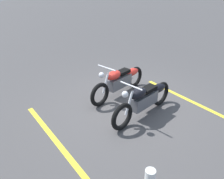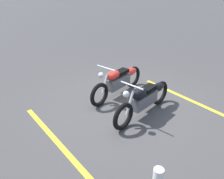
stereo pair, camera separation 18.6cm
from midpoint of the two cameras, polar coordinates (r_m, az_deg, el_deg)
name	(u,v)px [view 2 (the right image)]	position (r m, az deg, el deg)	size (l,w,h in m)	color
ground_plane	(128,105)	(6.47, 3.09, -3.76)	(60.00, 60.00, 0.00)	#474444
motorcycle_bright_foreground	(119,80)	(6.78, 0.87, 2.21)	(2.20, 0.76, 1.04)	black
motorcycle_dark_foreground	(145,98)	(5.87, 7.09, -2.16)	(2.22, 0.71, 1.04)	black
parking_stripe_near	(188,99)	(7.05, 17.28, -2.24)	(3.20, 0.12, 0.01)	yellow
parking_stripe_mid	(56,141)	(5.35, -14.45, -12.02)	(3.20, 0.12, 0.01)	yellow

